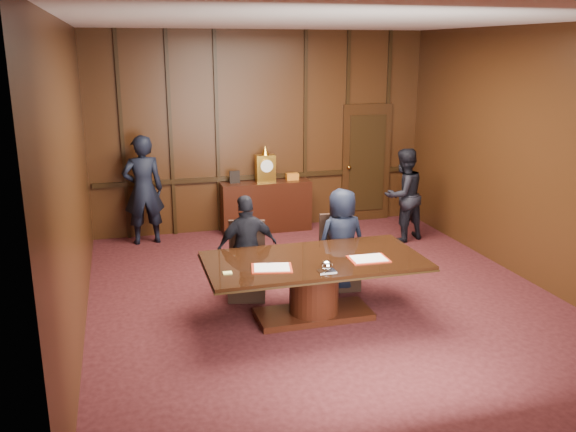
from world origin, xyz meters
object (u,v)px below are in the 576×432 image
object	(u,v)px
signatory_left	(247,248)
witness_left	(143,190)
witness_right	(403,195)
signatory_right	(342,240)
conference_table	(314,278)
sideboard	(266,204)

from	to	relation	value
signatory_left	witness_left	distance (m)	3.04
witness_left	witness_right	world-z (taller)	witness_left
witness_left	witness_right	distance (m)	4.36
signatory_right	witness_left	xyz separation A→B (m)	(-2.46, 2.80, 0.22)
signatory_right	signatory_left	bearing A→B (deg)	-5.39
witness_right	signatory_left	bearing A→B (deg)	11.95
witness_left	conference_table	bearing A→B (deg)	111.23
conference_table	witness_right	bearing A→B (deg)	46.82
signatory_left	witness_left	size ratio (longest dim) A/B	0.76
signatory_right	conference_table	bearing A→B (deg)	45.52
sideboard	witness_right	size ratio (longest dim) A/B	1.01
signatory_right	witness_left	distance (m)	3.73
signatory_right	witness_right	bearing A→B (deg)	-140.24
conference_table	signatory_left	distance (m)	1.05
signatory_right	witness_left	bearing A→B (deg)	-54.07
conference_table	witness_left	size ratio (longest dim) A/B	1.43
witness_left	witness_right	xyz separation A→B (m)	(4.23, -1.02, -0.13)
conference_table	witness_right	xyz separation A→B (m)	(2.42, 2.58, 0.28)
signatory_right	witness_right	world-z (taller)	witness_right
sideboard	witness_right	xyz separation A→B (m)	(2.11, -1.18, 0.31)
signatory_left	witness_right	xyz separation A→B (m)	(3.07, 1.78, 0.09)
sideboard	signatory_left	distance (m)	3.12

